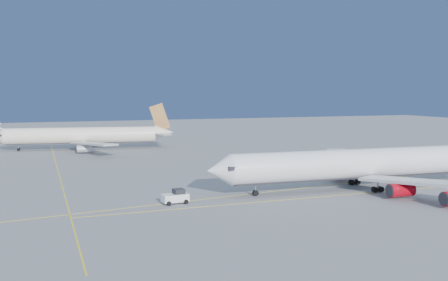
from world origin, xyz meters
TOP-DOWN VIEW (x-y plane):
  - ground at (0.00, 0.00)m, footprint 500.00×500.00m
  - taxiway_lines at (-14.71, 6.34)m, footprint 118.86×140.00m
  - airliner_virgin at (18.05, -10.02)m, footprint 67.62×60.72m
  - airliner_etihad at (-29.29, 80.94)m, footprint 60.15×55.02m
  - pushback_tug at (-22.09, -9.85)m, footprint 4.75×3.18m

SIDE VIEW (x-z plane):
  - ground at x=0.00m, z-range 0.00..0.00m
  - taxiway_lines at x=-14.71m, z-range 0.00..0.02m
  - pushback_tug at x=-22.09m, z-range -0.09..2.46m
  - airliner_etihad at x=-29.29m, z-range -3.08..12.65m
  - airliner_virgin at x=18.05m, z-range -3.31..13.37m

